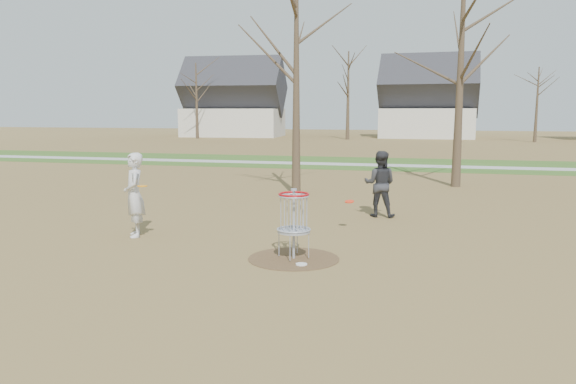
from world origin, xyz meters
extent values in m
plane|color=brown|center=(0.00, 0.00, 0.00)|extent=(160.00, 160.00, 0.00)
cube|color=#2D5119|center=(0.00, 21.00, 0.01)|extent=(160.00, 8.00, 0.01)
cube|color=#9E9E99|center=(0.00, 20.00, 0.01)|extent=(160.00, 1.50, 0.01)
cylinder|color=#47331E|center=(0.00, 0.00, 0.01)|extent=(1.80, 1.80, 0.01)
imported|color=silver|center=(-4.03, 1.04, 0.97)|extent=(0.77, 0.85, 1.94)
imported|color=#2D2E32|center=(1.21, 4.96, 0.91)|extent=(0.91, 0.72, 1.81)
cylinder|color=white|center=(0.25, -0.42, 0.02)|extent=(0.22, 0.22, 0.02)
cylinder|color=#FF2D0D|center=(0.67, 2.95, 0.71)|extent=(0.22, 0.22, 0.07)
cylinder|color=orange|center=(-3.65, 0.75, 1.23)|extent=(0.22, 0.22, 0.02)
cylinder|color=#9EA3AD|center=(0.00, 0.00, 0.68)|extent=(0.05, 0.05, 1.35)
cylinder|color=#9EA3AD|center=(0.00, 0.00, 0.55)|extent=(0.64, 0.64, 0.04)
torus|color=#9EA3AD|center=(0.00, 0.00, 1.25)|extent=(0.60, 0.60, 0.04)
torus|color=#B30B10|center=(0.00, 0.00, 1.28)|extent=(0.60, 0.60, 0.04)
cone|color=#382B1E|center=(-2.00, 8.50, 3.75)|extent=(0.32, 0.32, 7.50)
cone|color=#382B1E|center=(3.50, 12.00, 4.25)|extent=(0.36, 0.36, 8.50)
cone|color=#382B1E|center=(-22.00, 46.00, 4.00)|extent=(0.36, 0.36, 8.00)
cone|color=#382B1E|center=(-6.00, 48.00, 4.50)|extent=(0.40, 0.40, 9.00)
cone|color=#382B1E|center=(12.00, 47.00, 3.50)|extent=(0.32, 0.32, 7.00)
cube|color=silver|center=(-20.00, 52.00, 1.60)|extent=(11.46, 7.75, 3.20)
pyramid|color=#2D2D33|center=(-20.00, 52.00, 4.98)|extent=(12.01, 7.79, 3.55)
cube|color=silver|center=(2.00, 54.00, 1.60)|extent=(10.24, 7.34, 3.20)
pyramid|color=#2D2D33|center=(2.00, 54.00, 4.98)|extent=(10.74, 7.36, 3.55)
camera|label=1|loc=(2.55, -10.41, 2.86)|focal=35.00mm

